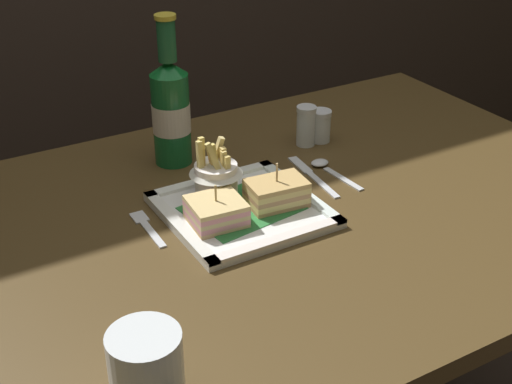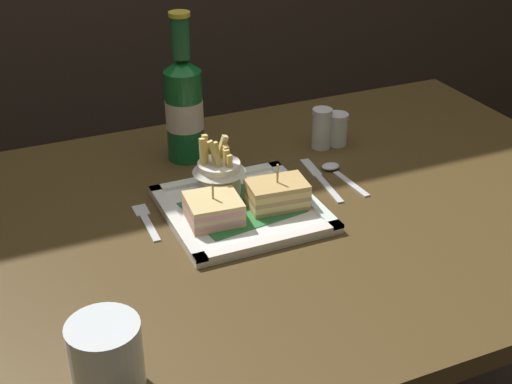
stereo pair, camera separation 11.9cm
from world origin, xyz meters
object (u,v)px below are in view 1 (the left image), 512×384
at_px(sandwich_half_right, 276,193).
at_px(water_glass, 147,374).
at_px(square_plate, 242,210).
at_px(beer_bottle, 171,109).
at_px(pepper_shaker, 320,128).
at_px(fries_cup, 216,174).
at_px(salt_shaker, 306,128).
at_px(spoon, 326,167).
at_px(fork, 147,226).
at_px(sandwich_half_left, 216,211).
at_px(dining_table, 269,280).
at_px(knife, 311,175).

height_order(sandwich_half_right, water_glass, water_glass).
bearing_deg(water_glass, square_plate, 46.56).
distance_m(beer_bottle, pepper_shaker, 0.31).
bearing_deg(fries_cup, sandwich_half_right, -45.50).
bearing_deg(salt_shaker, spoon, -103.95).
bearing_deg(sandwich_half_right, fries_cup, 134.50).
distance_m(fries_cup, water_glass, 0.47).
distance_m(square_plate, fork, 0.16).
height_order(water_glass, fork, water_glass).
bearing_deg(beer_bottle, sandwich_half_left, -98.98).
bearing_deg(water_glass, dining_table, 40.98).
bearing_deg(sandwich_half_right, square_plate, 163.46).
distance_m(knife, pepper_shaker, 0.16).
relative_size(sandwich_half_left, sandwich_half_right, 0.88).
relative_size(dining_table, water_glass, 13.24).
xyz_separation_m(sandwich_half_right, beer_bottle, (-0.07, 0.26, 0.08)).
bearing_deg(salt_shaker, beer_bottle, 166.27).
relative_size(beer_bottle, pepper_shaker, 4.32).
xyz_separation_m(sandwich_half_left, fork, (-0.10, 0.06, -0.03)).
height_order(dining_table, sandwich_half_left, sandwich_half_left).
bearing_deg(dining_table, sandwich_half_right, 3.55).
distance_m(sandwich_half_left, pepper_shaker, 0.39).
xyz_separation_m(square_plate, beer_bottle, (-0.02, 0.24, 0.10)).
distance_m(sandwich_half_left, sandwich_half_right, 0.11).
xyz_separation_m(knife, pepper_shaker, (0.10, 0.12, 0.03)).
relative_size(beer_bottle, water_glass, 2.90).
height_order(fork, pepper_shaker, pepper_shaker).
bearing_deg(salt_shaker, fork, -161.43).
relative_size(dining_table, sandwich_half_left, 14.20).
bearing_deg(dining_table, spoon, 25.14).
xyz_separation_m(dining_table, water_glass, (-0.35, -0.30, 0.19)).
distance_m(sandwich_half_left, water_glass, 0.39).
relative_size(dining_table, salt_shaker, 15.86).
bearing_deg(knife, beer_bottle, 137.13).
bearing_deg(knife, fries_cup, 179.38).
bearing_deg(dining_table, square_plate, 158.26).
bearing_deg(beer_bottle, sandwich_half_right, -73.89).
relative_size(square_plate, water_glass, 2.56).
xyz_separation_m(sandwich_half_left, beer_bottle, (0.04, 0.26, 0.08)).
bearing_deg(fork, dining_table, -16.20).
distance_m(water_glass, spoon, 0.65).
distance_m(sandwich_half_right, spoon, 0.18).
xyz_separation_m(fries_cup, pepper_shaker, (0.30, 0.12, -0.03)).
distance_m(water_glass, knife, 0.61).
bearing_deg(pepper_shaker, water_glass, -139.71).
bearing_deg(beer_bottle, dining_table, -76.57).
height_order(square_plate, fries_cup, fries_cup).
bearing_deg(dining_table, fork, 163.80).
height_order(beer_bottle, spoon, beer_bottle).
distance_m(fries_cup, salt_shaker, 0.29).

